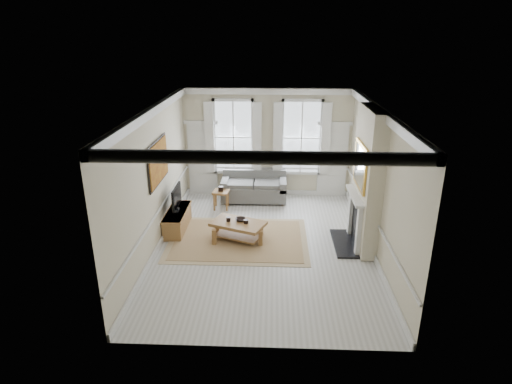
{
  "coord_description": "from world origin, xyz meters",
  "views": [
    {
      "loc": [
        0.19,
        -9.4,
        5.0
      ],
      "look_at": [
        -0.22,
        0.48,
        1.25
      ],
      "focal_mm": 30.0,
      "sensor_mm": 36.0,
      "label": 1
    }
  ],
  "objects_px": {
    "side_table": "(221,194)",
    "coffee_table": "(238,225)",
    "tv_stand": "(177,220)",
    "sofa": "(254,188)"
  },
  "relations": [
    {
      "from": "tv_stand",
      "to": "sofa",
      "type": "bearing_deg",
      "value": 48.82
    },
    {
      "from": "side_table",
      "to": "coffee_table",
      "type": "distance_m",
      "value": 2.15
    },
    {
      "from": "sofa",
      "to": "side_table",
      "type": "height_order",
      "value": "sofa"
    },
    {
      "from": "side_table",
      "to": "coffee_table",
      "type": "bearing_deg",
      "value": -71.69
    },
    {
      "from": "tv_stand",
      "to": "side_table",
      "type": "bearing_deg",
      "value": 56.15
    },
    {
      "from": "side_table",
      "to": "tv_stand",
      "type": "distance_m",
      "value": 1.8
    },
    {
      "from": "side_table",
      "to": "coffee_table",
      "type": "height_order",
      "value": "side_table"
    },
    {
      "from": "side_table",
      "to": "coffee_table",
      "type": "xyz_separation_m",
      "value": [
        0.68,
        -2.04,
        -0.03
      ]
    },
    {
      "from": "sofa",
      "to": "coffee_table",
      "type": "xyz_separation_m",
      "value": [
        -0.27,
        -2.78,
        0.04
      ]
    },
    {
      "from": "sofa",
      "to": "coffee_table",
      "type": "relative_size",
      "value": 1.33
    }
  ]
}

